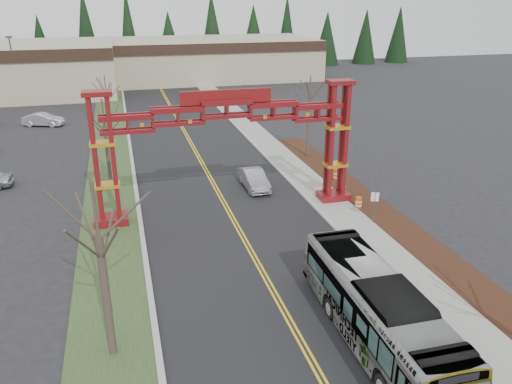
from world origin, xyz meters
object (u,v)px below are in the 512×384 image
object	(u,v)px
bare_tree_right_far	(310,99)
barrel_north	(337,175)
transit_bus	(377,312)
bare_tree_median_near	(99,238)
retail_building_east	(209,58)
street_sign	(375,201)
silver_sedan	(254,179)
parked_car_far_a	(43,120)
bare_tree_median_far	(106,94)
barrel_south	(358,203)
bare_tree_median_mid	(104,126)
barrel_mid	(342,189)
light_pole_far	(14,66)
gateway_arch	(227,129)

from	to	relation	value
bare_tree_right_far	barrel_north	size ratio (longest dim) A/B	7.35
transit_bus	bare_tree_median_near	size ratio (longest dim) A/B	1.45
retail_building_east	street_sign	xyz separation A→B (m)	(-1.13, -66.52, -1.89)
silver_sedan	parked_car_far_a	distance (m)	32.08
bare_tree_median_near	bare_tree_median_far	size ratio (longest dim) A/B	1.18
transit_bus	barrel_south	size ratio (longest dim) A/B	12.66
bare_tree_median_mid	barrel_mid	world-z (taller)	bare_tree_median_mid
retail_building_east	barrel_mid	world-z (taller)	retail_building_east
transit_bus	bare_tree_median_far	size ratio (longest dim) A/B	1.71
transit_bus	barrel_north	bearing A→B (deg)	71.74
light_pole_far	barrel_south	bearing A→B (deg)	-57.34
bare_tree_median_near	bare_tree_median_far	xyz separation A→B (m)	(0.00, 35.85, -0.78)
silver_sedan	light_pole_far	world-z (taller)	light_pole_far
parked_car_far_a	light_pole_far	size ratio (longest dim) A/B	0.49
bare_tree_median_mid	bare_tree_median_far	distance (m)	15.49
retail_building_east	bare_tree_median_far	size ratio (longest dim) A/B	5.69
transit_bus	silver_sedan	distance (m)	19.76
bare_tree_right_far	light_pole_far	xyz separation A→B (m)	(-30.10, 32.89, -0.17)
silver_sedan	barrel_south	world-z (taller)	silver_sedan
retail_building_east	bare_tree_median_mid	bearing A→B (deg)	-108.11
bare_tree_right_far	barrel_mid	bearing A→B (deg)	-95.47
retail_building_east	light_pole_far	world-z (taller)	light_pole_far
street_sign	bare_tree_median_mid	bearing A→B (deg)	145.77
street_sign	barrel_mid	bearing A→B (deg)	87.92
transit_bus	light_pole_far	world-z (taller)	light_pole_far
gateway_arch	barrel_north	size ratio (longest dim) A/B	17.82
light_pole_far	transit_bus	bearing A→B (deg)	-68.60
parked_car_far_a	bare_tree_median_near	distance (m)	44.56
retail_building_east	parked_car_far_a	xyz separation A→B (m)	(-25.55, -31.75, -2.76)
barrel_mid	barrel_north	xyz separation A→B (m)	(0.89, 2.97, 0.01)
silver_sedan	bare_tree_right_far	world-z (taller)	bare_tree_right_far
parked_car_far_a	retail_building_east	bearing A→B (deg)	-19.46
bare_tree_median_far	transit_bus	bearing A→B (deg)	-73.75
parked_car_far_a	barrel_north	bearing A→B (deg)	-116.60
gateway_arch	light_pole_far	bearing A→B (deg)	114.80
silver_sedan	street_sign	size ratio (longest dim) A/B	1.97
gateway_arch	transit_bus	world-z (taller)	gateway_arch
light_pole_far	barrel_mid	distance (m)	51.91
bare_tree_median_far	street_sign	bearing A→B (deg)	-57.97
bare_tree_median_mid	bare_tree_right_far	world-z (taller)	bare_tree_right_far
retail_building_east	barrel_north	xyz separation A→B (m)	(-0.04, -58.14, -3.00)
transit_bus	silver_sedan	size ratio (longest dim) A/B	2.56
gateway_arch	bare_tree_median_mid	distance (m)	10.60
retail_building_east	silver_sedan	size ratio (longest dim) A/B	8.52
bare_tree_median_far	bare_tree_right_far	world-z (taller)	bare_tree_right_far
transit_bus	barrel_mid	world-z (taller)	transit_bus
parked_car_far_a	barrel_south	size ratio (longest dim) A/B	5.10
bare_tree_median_mid	bare_tree_right_far	distance (m)	18.39
retail_building_east	bare_tree_median_mid	world-z (taller)	bare_tree_median_mid
bare_tree_median_near	barrel_mid	xyz separation A→B (m)	(17.06, 14.30, -5.02)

